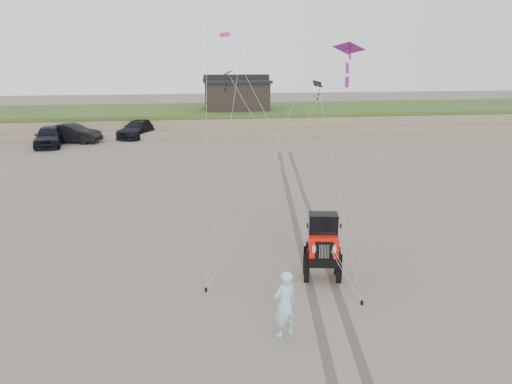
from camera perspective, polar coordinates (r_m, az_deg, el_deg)
The scene contains 12 objects.
ground at distance 14.98m, azimuth 4.80°, elevation -12.61°, with size 160.00×160.00×0.00m, color #6B6054.
dune_ridge at distance 50.83m, azimuth -4.56°, elevation 8.45°, with size 160.00×14.25×1.73m.
cabin at distance 50.26m, azimuth -2.26°, elevation 11.17°, with size 6.40×5.40×3.35m.
truck_a at distance 42.53m, azimuth -22.59°, elevation 5.91°, with size 1.92×4.76×1.62m, color black.
truck_b at distance 43.69m, azimuth -20.35°, elevation 6.32°, with size 1.65×4.72×1.56m, color black.
truck_c at distance 44.92m, azimuth -13.32°, elevation 7.04°, with size 2.06×5.07×1.47m, color black.
jeep at distance 16.22m, azimuth 7.62°, elevation -7.03°, with size 2.01×4.65×1.73m, color red, non-canonical shape.
man at distance 13.04m, azimuth 3.33°, elevation -12.67°, with size 0.65×0.43×1.79m, color #8BC6D7.
kite_flock at distance 22.37m, azimuth 7.31°, elevation 19.88°, with size 7.21×3.52×9.05m.
stake_main at distance 15.67m, azimuth -5.74°, elevation -11.05°, with size 0.08×0.08×0.12m, color black.
stake_aux at distance 15.17m, azimuth 12.01°, elevation -12.27°, with size 0.08×0.08×0.12m, color black.
tire_tracks at distance 22.58m, azimuth 5.32°, elevation -2.72°, with size 5.22×29.74×0.01m.
Camera 1 is at (-3.04, -12.86, 7.05)m, focal length 35.00 mm.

